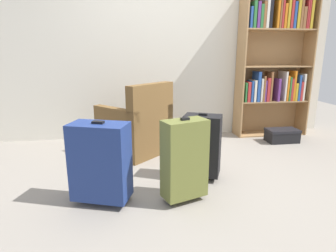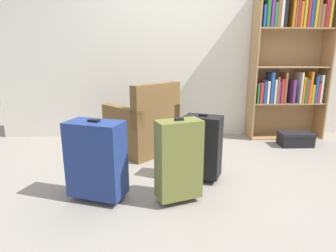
# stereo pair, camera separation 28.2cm
# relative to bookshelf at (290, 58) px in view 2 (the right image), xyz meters

# --- Properties ---
(ground_plane) EXTENTS (9.03, 9.03, 0.00)m
(ground_plane) POSITION_rel_bookshelf_xyz_m (-1.64, -1.45, -1.17)
(ground_plane) COLOR gray
(back_wall) EXTENTS (5.16, 0.10, 2.60)m
(back_wall) POSITION_rel_bookshelf_xyz_m (-1.64, 0.22, 0.13)
(back_wall) COLOR beige
(back_wall) RESTS_ON ground
(bookshelf) EXTENTS (1.08, 0.33, 2.08)m
(bookshelf) POSITION_rel_bookshelf_xyz_m (0.00, 0.00, 0.00)
(bookshelf) COLOR #A87F51
(bookshelf) RESTS_ON ground
(armchair) EXTENTS (0.99, 0.99, 0.90)m
(armchair) POSITION_rel_bookshelf_xyz_m (-2.09, -0.57, -0.85)
(armchair) COLOR brown
(armchair) RESTS_ON ground
(mug) EXTENTS (0.12, 0.08, 0.10)m
(mug) POSITION_rel_bookshelf_xyz_m (-1.50, -0.47, -1.12)
(mug) COLOR #1959A5
(mug) RESTS_ON ground
(storage_box) EXTENTS (0.44, 0.26, 0.19)m
(storage_box) POSITION_rel_bookshelf_xyz_m (-0.01, -0.44, -1.07)
(storage_box) COLOR black
(storage_box) RESTS_ON ground
(suitcase_navy_blue) EXTENTS (0.53, 0.40, 0.72)m
(suitcase_navy_blue) POSITION_rel_bookshelf_xyz_m (-2.45, -1.80, -0.80)
(suitcase_navy_blue) COLOR navy
(suitcase_navy_blue) RESTS_ON ground
(suitcase_olive) EXTENTS (0.41, 0.30, 0.74)m
(suitcase_olive) POSITION_rel_bookshelf_xyz_m (-1.75, -1.88, -0.79)
(suitcase_olive) COLOR brown
(suitcase_olive) RESTS_ON ground
(suitcase_black) EXTENTS (0.42, 0.36, 0.68)m
(suitcase_black) POSITION_rel_bookshelf_xyz_m (-1.48, -1.45, -0.82)
(suitcase_black) COLOR black
(suitcase_black) RESTS_ON ground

